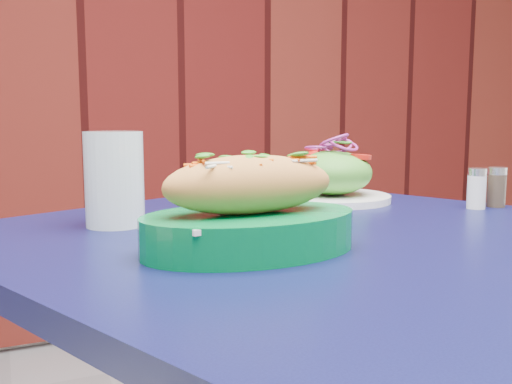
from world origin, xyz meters
name	(u,v)px	position (x,y,z in m)	size (l,w,h in m)	color
cafe_table	(316,293)	(0.07, 1.31, 0.66)	(1.05, 1.05, 0.75)	black
banh_mi_basket	(250,212)	(-0.06, 1.24, 0.79)	(0.26, 0.17, 0.12)	#006930
salad_plate	(332,177)	(0.23, 1.53, 0.79)	(0.21, 0.21, 0.12)	white
water_glass	(114,179)	(-0.17, 1.45, 0.82)	(0.08, 0.08, 0.13)	silver
salt_shaker	(477,189)	(0.40, 1.36, 0.78)	(0.03, 0.03, 0.07)	white
pepper_shaker	(497,187)	(0.45, 1.36, 0.78)	(0.03, 0.03, 0.07)	#3F3326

